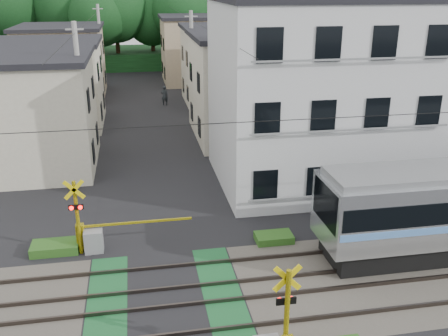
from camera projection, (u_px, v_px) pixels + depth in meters
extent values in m
plane|color=black|center=(166.00, 299.00, 16.51)|extent=(120.00, 120.00, 0.00)
cube|color=#47423A|center=(166.00, 299.00, 16.51)|extent=(120.00, 6.00, 0.00)
cube|color=black|center=(166.00, 299.00, 16.51)|extent=(5.20, 120.00, 0.00)
cube|color=#145126|center=(107.00, 305.00, 16.19)|extent=(1.30, 6.00, 0.00)
cube|color=#145126|center=(222.00, 293.00, 16.82)|extent=(1.30, 6.00, 0.00)
cube|color=#3F3833|center=(170.00, 335.00, 14.73)|extent=(120.00, 0.08, 0.14)
cube|color=#3F3833|center=(167.00, 306.00, 16.02)|extent=(120.00, 0.08, 0.14)
cube|color=#3F3833|center=(164.00, 289.00, 16.95)|extent=(120.00, 0.08, 0.14)
cube|color=#3F3833|center=(162.00, 267.00, 18.24)|extent=(120.00, 0.08, 0.14)
cube|color=black|center=(384.00, 251.00, 18.91)|extent=(2.25, 2.07, 0.56)
cube|color=black|center=(326.00, 204.00, 17.74)|extent=(0.10, 2.26, 1.46)
cylinder|color=yellow|center=(286.00, 319.00, 13.16)|extent=(0.14, 0.14, 3.00)
cube|color=yellow|center=(287.00, 278.00, 12.84)|extent=(0.77, 0.05, 0.77)
cube|color=yellow|center=(287.00, 278.00, 12.84)|extent=(0.77, 0.05, 0.77)
cube|color=black|center=(286.00, 301.00, 13.08)|extent=(0.55, 0.05, 0.20)
sphere|color=#FF0C07|center=(280.00, 300.00, 13.11)|extent=(0.16, 0.16, 0.16)
sphere|color=#FF0C07|center=(291.00, 299.00, 13.16)|extent=(0.16, 0.16, 0.16)
cylinder|color=yellow|center=(78.00, 218.00, 18.80)|extent=(0.14, 0.14, 3.00)
cube|color=yellow|center=(74.00, 190.00, 18.29)|extent=(0.77, 0.05, 0.77)
cube|color=yellow|center=(74.00, 190.00, 18.29)|extent=(0.77, 0.05, 0.77)
cube|color=black|center=(76.00, 207.00, 18.54)|extent=(0.55, 0.05, 0.20)
sphere|color=#FF0C07|center=(71.00, 208.00, 18.45)|extent=(0.16, 0.16, 0.16)
sphere|color=#FF0C07|center=(80.00, 207.00, 18.51)|extent=(0.16, 0.16, 0.16)
cube|color=gray|center=(94.00, 242.00, 19.25)|extent=(0.70, 0.50, 0.90)
cube|color=yellow|center=(81.00, 237.00, 19.37)|extent=(0.30, 0.30, 1.10)
cube|color=yellow|center=(139.00, 222.00, 19.58)|extent=(4.20, 0.08, 0.08)
cube|color=silver|center=(318.00, 95.00, 25.10)|extent=(10.00, 8.00, 9.00)
cube|color=black|center=(265.00, 185.00, 21.82)|extent=(1.10, 0.06, 1.40)
cube|color=black|center=(319.00, 182.00, 22.23)|extent=(1.10, 0.06, 1.40)
cube|color=black|center=(370.00, 178.00, 22.64)|extent=(1.10, 0.06, 1.40)
cube|color=black|center=(419.00, 175.00, 23.04)|extent=(1.10, 0.06, 1.40)
cube|color=gray|center=(346.00, 194.00, 22.45)|extent=(9.00, 0.06, 0.08)
cube|color=black|center=(267.00, 119.00, 20.77)|extent=(1.10, 0.06, 1.40)
cube|color=black|center=(323.00, 116.00, 21.18)|extent=(1.10, 0.06, 1.40)
cube|color=black|center=(377.00, 114.00, 21.59)|extent=(1.10, 0.06, 1.40)
cube|color=black|center=(429.00, 111.00, 21.99)|extent=(1.10, 0.06, 1.40)
cube|color=gray|center=(352.00, 130.00, 21.39)|extent=(9.00, 0.06, 0.08)
cube|color=black|center=(270.00, 45.00, 19.72)|extent=(1.10, 0.06, 1.40)
cube|color=black|center=(328.00, 44.00, 20.13)|extent=(1.10, 0.06, 1.40)
cube|color=black|center=(385.00, 43.00, 20.53)|extent=(1.10, 0.06, 1.40)
cube|color=black|center=(439.00, 42.00, 20.94)|extent=(1.10, 0.06, 1.40)
cube|color=gray|center=(358.00, 59.00, 20.34)|extent=(9.00, 0.06, 0.08)
cube|color=beige|center=(27.00, 115.00, 27.28)|extent=(7.00, 7.00, 6.00)
cube|color=black|center=(18.00, 57.00, 26.18)|extent=(7.35, 7.35, 0.30)
cube|color=black|center=(94.00, 151.00, 26.85)|extent=(0.06, 1.00, 1.20)
cube|color=black|center=(97.00, 133.00, 30.08)|extent=(0.06, 1.00, 1.20)
cube|color=black|center=(89.00, 100.00, 25.87)|extent=(0.06, 1.00, 1.20)
cube|color=black|center=(93.00, 87.00, 29.10)|extent=(0.06, 1.00, 1.20)
cube|color=beige|center=(247.00, 88.00, 33.09)|extent=(7.00, 8.00, 6.50)
cube|color=black|center=(248.00, 35.00, 31.90)|extent=(7.35, 8.40, 0.30)
cube|color=black|center=(199.00, 127.00, 31.34)|extent=(0.06, 1.00, 1.20)
cube|color=black|center=(192.00, 112.00, 35.03)|extent=(0.06, 1.00, 1.20)
cube|color=black|center=(198.00, 83.00, 30.36)|extent=(0.06, 1.00, 1.20)
cube|color=black|center=(191.00, 72.00, 34.05)|extent=(0.06, 1.00, 1.20)
cube|color=beige|center=(43.00, 86.00, 35.53)|extent=(8.00, 7.00, 5.80)
cube|color=black|center=(38.00, 42.00, 34.46)|extent=(8.40, 7.35, 0.30)
cube|color=black|center=(102.00, 111.00, 35.15)|extent=(0.06, 1.00, 1.20)
cube|color=black|center=(104.00, 100.00, 38.37)|extent=(0.06, 1.00, 1.20)
cube|color=black|center=(98.00, 71.00, 34.16)|extent=(0.06, 1.00, 1.20)
cube|color=black|center=(101.00, 64.00, 37.39)|extent=(0.06, 1.00, 1.20)
cube|color=beige|center=(226.00, 66.00, 42.43)|extent=(7.00, 7.00, 6.20)
cube|color=black|center=(226.00, 27.00, 41.29)|extent=(7.35, 7.35, 0.30)
cube|color=black|center=(188.00, 93.00, 40.86)|extent=(0.06, 1.00, 1.20)
cube|color=black|center=(183.00, 85.00, 44.08)|extent=(0.06, 1.00, 1.20)
cube|color=black|center=(187.00, 59.00, 39.88)|extent=(0.06, 1.00, 1.20)
cube|color=black|center=(182.00, 53.00, 43.10)|extent=(0.06, 1.00, 1.20)
cube|color=tan|center=(63.00, 63.00, 44.74)|extent=(7.00, 8.00, 6.00)
cube|color=black|center=(59.00, 27.00, 43.64)|extent=(7.35, 8.40, 0.30)
cube|color=black|center=(104.00, 85.00, 44.08)|extent=(0.06, 1.00, 1.20)
cube|color=black|center=(106.00, 77.00, 47.77)|extent=(0.06, 1.00, 1.20)
cube|color=black|center=(101.00, 53.00, 43.10)|extent=(0.06, 1.00, 1.20)
cube|color=black|center=(103.00, 47.00, 46.79)|extent=(0.06, 1.00, 1.20)
cube|color=tan|center=(202.00, 50.00, 51.49)|extent=(8.00, 7.00, 6.40)
cube|color=black|center=(201.00, 17.00, 50.32)|extent=(8.40, 7.35, 0.30)
cube|color=black|center=(165.00, 73.00, 49.88)|extent=(0.06, 1.00, 1.20)
cube|color=black|center=(162.00, 67.00, 53.10)|extent=(0.06, 1.00, 1.20)
cube|color=black|center=(164.00, 44.00, 48.89)|extent=(0.06, 1.00, 1.20)
cube|color=black|center=(161.00, 40.00, 52.12)|extent=(0.06, 1.00, 1.20)
cube|color=#15401A|center=(138.00, 57.00, 62.24)|extent=(40.00, 10.00, 2.00)
cylinder|color=#332114|center=(11.00, 46.00, 57.62)|extent=(0.50, 0.50, 5.83)
sphere|color=#15401A|center=(5.00, 3.00, 55.99)|extent=(8.17, 8.17, 8.17)
cylinder|color=#332114|center=(51.00, 45.00, 60.61)|extent=(0.50, 0.50, 5.25)
sphere|color=#15401A|center=(47.00, 9.00, 59.14)|extent=(7.35, 7.35, 7.35)
cylinder|color=#332114|center=(70.00, 45.00, 58.93)|extent=(0.50, 0.50, 5.63)
sphere|color=#15401A|center=(66.00, 5.00, 57.35)|extent=(7.88, 7.88, 7.88)
cylinder|color=#332114|center=(102.00, 51.00, 57.01)|extent=(0.50, 0.50, 4.84)
sphere|color=#15401A|center=(99.00, 16.00, 55.65)|extent=(6.78, 6.78, 6.78)
cylinder|color=#332114|center=(118.00, 48.00, 58.31)|extent=(0.50, 0.50, 5.29)
sphere|color=#15401A|center=(115.00, 10.00, 56.83)|extent=(7.40, 7.40, 7.40)
cylinder|color=#332114|center=(153.00, 50.00, 60.26)|extent=(0.50, 0.50, 4.35)
sphere|color=#15401A|center=(152.00, 20.00, 59.04)|extent=(6.09, 6.09, 6.09)
cylinder|color=#332114|center=(183.00, 48.00, 58.64)|extent=(0.50, 0.50, 5.06)
sphere|color=#15401A|center=(182.00, 12.00, 57.22)|extent=(7.09, 7.09, 7.09)
cylinder|color=#332114|center=(200.00, 50.00, 59.54)|extent=(0.50, 0.50, 4.34)
sphere|color=#15401A|center=(199.00, 20.00, 58.32)|extent=(6.08, 6.08, 6.08)
cylinder|color=#332114|center=(224.00, 44.00, 60.37)|extent=(0.50, 0.50, 5.56)
sphere|color=#15401A|center=(224.00, 6.00, 58.82)|extent=(7.78, 7.78, 7.78)
cylinder|color=#332114|center=(246.00, 49.00, 62.14)|extent=(0.50, 0.50, 4.06)
sphere|color=#15401A|center=(246.00, 22.00, 61.00)|extent=(5.69, 5.69, 5.69)
cube|color=black|center=(336.00, 118.00, 16.65)|extent=(60.00, 0.02, 0.02)
cylinder|color=#A5A5A0|center=(82.00, 99.00, 26.52)|extent=(0.26, 0.26, 8.00)
cube|color=#A5A5A0|center=(74.00, 29.00, 25.26)|extent=(0.90, 0.08, 0.08)
cylinder|color=#A5A5A0|center=(192.00, 68.00, 35.98)|extent=(0.26, 0.26, 8.00)
cube|color=#A5A5A0|center=(191.00, 16.00, 34.72)|extent=(0.90, 0.08, 0.08)
cylinder|color=#A5A5A0|center=(101.00, 50.00, 45.88)|extent=(0.26, 0.26, 8.00)
cube|color=#A5A5A0|center=(98.00, 9.00, 44.62)|extent=(0.90, 0.08, 0.08)
cube|color=black|center=(90.00, 19.00, 35.01)|extent=(0.02, 42.00, 0.02)
cube|color=black|center=(189.00, 18.00, 36.17)|extent=(0.02, 42.00, 0.02)
imported|color=#282E32|center=(165.00, 96.00, 42.23)|extent=(0.67, 0.51, 1.64)
cube|color=#2D5E1E|center=(55.00, 247.00, 19.38)|extent=(1.80, 1.00, 0.36)
cube|color=#2D5E1E|center=(274.00, 238.00, 20.17)|extent=(1.50, 0.90, 0.30)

